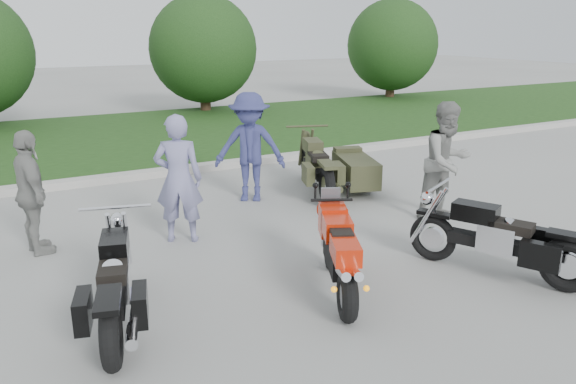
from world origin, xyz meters
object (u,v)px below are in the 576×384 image
cruiser_right (505,243)px  person_grey (447,161)px  person_back (31,193)px  person_denim (250,147)px  cruiser_sidecar (340,169)px  cruiser_left (116,289)px  person_stripe (179,179)px  sportbike_red (339,252)px

cruiser_right → person_grey: 2.25m
person_grey → person_back: 6.03m
cruiser_right → person_grey: (0.92, 2.00, 0.49)m
cruiser_right → person_back: person_back is taller
cruiser_right → person_denim: size_ratio=1.10×
cruiser_sidecar → person_denim: bearing=-173.2°
cruiser_right → cruiser_sidecar: cruiser_sidecar is taller
cruiser_right → person_denim: (-1.39, 4.33, 0.50)m
person_back → person_denim: bearing=-86.1°
cruiser_sidecar → cruiser_right: bearing=-75.2°
cruiser_left → person_grey: 5.44m
cruiser_right → person_grey: bearing=38.4°
cruiser_left → cruiser_sidecar: cruiser_sidecar is taller
cruiser_sidecar → person_stripe: (-3.32, -0.96, 0.48)m
person_grey → person_back: bearing=165.4°
cruiser_right → person_stripe: (-3.07, 3.03, 0.47)m
cruiser_sidecar → sportbike_red: bearing=-105.1°
cruiser_left → person_back: person_back is taller
cruiser_left → cruiser_sidecar: (4.65, 3.02, -0.01)m
cruiser_sidecar → person_back: person_back is taller
person_grey → person_denim: (-2.30, 2.33, 0.02)m
sportbike_red → cruiser_sidecar: bearing=81.1°
cruiser_left → cruiser_right: cruiser_right is taller
cruiser_left → person_grey: bearing=26.1°
cruiser_left → cruiser_sidecar: bearing=48.1°
cruiser_left → cruiser_right: size_ratio=1.06×
person_stripe → person_back: size_ratio=1.08×
person_denim → person_back: size_ratio=1.12×
sportbike_red → person_grey: size_ratio=0.95×
cruiser_right → cruiser_sidecar: (0.25, 3.99, -0.01)m
person_stripe → person_denim: size_ratio=0.96×
person_grey → person_back: (-5.84, 1.50, -0.09)m
cruiser_right → sportbike_red: bearing=137.5°
sportbike_red → person_grey: (2.94, 1.44, 0.41)m
person_stripe → person_denim: (1.68, 1.30, 0.03)m
sportbike_red → cruiser_sidecar: (2.27, 3.43, -0.09)m
cruiser_sidecar → person_grey: person_grey is taller
cruiser_left → person_stripe: bearing=72.3°
cruiser_sidecar → person_stripe: person_stripe is taller
sportbike_red → person_stripe: size_ratio=0.97×
cruiser_sidecar → person_denim: 1.75m
person_grey → cruiser_left: bearing=-169.2°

